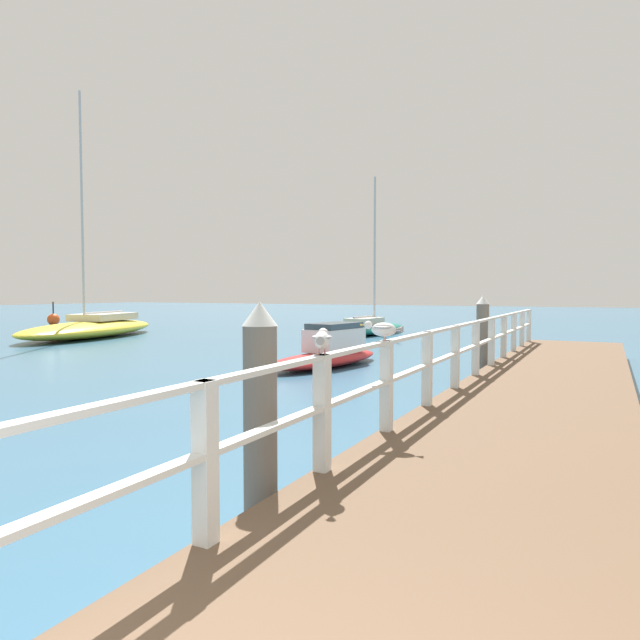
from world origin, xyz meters
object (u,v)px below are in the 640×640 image
boat_1 (92,328)px  boat_5 (328,352)px  channel_buoy (53,319)px  boat_3 (371,327)px  dock_piling_near (260,416)px  dock_piling_far (482,337)px  seagull_background (383,329)px  seagull_foreground (322,339)px

boat_1 → boat_5: 14.06m
boat_1 → channel_buoy: boat_1 is taller
boat_3 → channel_buoy: boat_3 is taller
dock_piling_near → boat_1: (-17.66, 13.61, -0.54)m
dock_piling_far → boat_5: bearing=173.4°
dock_piling_far → seagull_background: 7.42m
dock_piling_far → channel_buoy: (-26.73, 9.47, -0.60)m
seagull_foreground → seagull_background: 1.47m
channel_buoy → seagull_background: bearing=-31.9°
channel_buoy → dock_piling_far: bearing=-19.5°
seagull_background → boat_5: (-4.52, 7.86, -1.21)m
seagull_foreground → channel_buoy: seagull_foreground is taller
seagull_foreground → boat_5: bearing=92.4°
seagull_background → boat_1: bearing=52.4°
seagull_foreground → boat_5: (-4.53, 9.33, -1.21)m
seagull_foreground → boat_5: size_ratio=0.10×
dock_piling_far → seagull_foreground: (0.38, -8.85, 0.63)m
seagull_foreground → boat_3: boat_3 is taller
boat_3 → boat_5: (3.17, -10.94, 0.04)m
dock_piling_far → boat_1: bearing=166.1°
boat_3 → channel_buoy: 19.51m
boat_5 → boat_3: bearing=114.7°
dock_piling_far → seagull_background: dock_piling_far is taller
seagull_foreground → channel_buoy: 32.74m
channel_buoy → boat_1: bearing=-29.3°
seagull_background → channel_buoy: seagull_background is taller
dock_piling_far → boat_5: (-4.15, 0.48, -0.59)m
boat_3 → channel_buoy: size_ratio=5.25×
boat_5 → channel_buoy: channel_buoy is taller
dock_piling_far → boat_3: (-7.32, 11.42, -0.63)m
boat_5 → seagull_background: bearing=-51.5°
boat_3 → boat_5: boat_3 is taller
dock_piling_near → boat_5: (-4.15, 9.71, -0.59)m
seagull_background → channel_buoy: bearing=53.6°
boat_1 → channel_buoy: size_ratio=7.47×
seagull_background → boat_5: bearing=25.4°
seagull_foreground → boat_5: seagull_foreground is taller
dock_piling_far → boat_1: (-17.66, 4.38, -0.54)m
dock_piling_near → seagull_foreground: bearing=45.3°
boat_1 → channel_buoy: (-9.07, 5.09, -0.06)m
boat_1 → dock_piling_near: bearing=126.2°
dock_piling_near → channel_buoy: (-26.73, 18.70, -0.60)m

